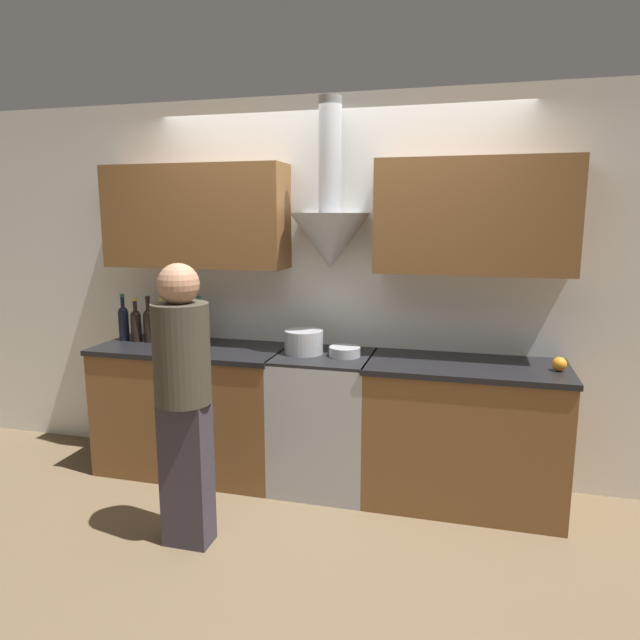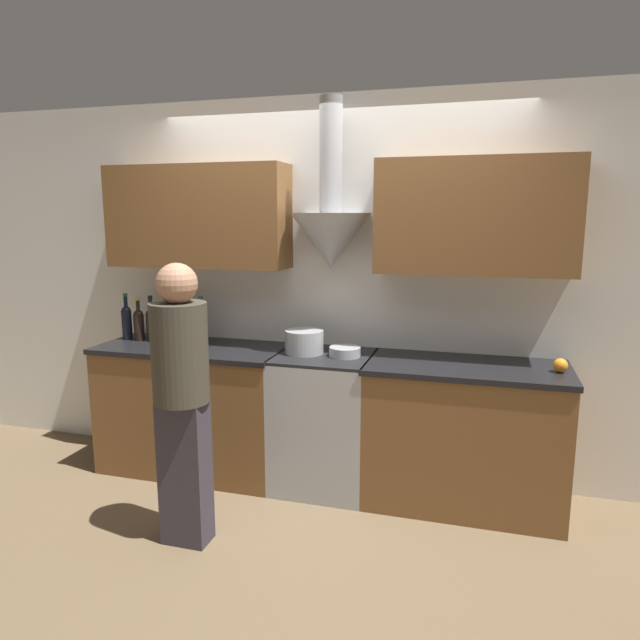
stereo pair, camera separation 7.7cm
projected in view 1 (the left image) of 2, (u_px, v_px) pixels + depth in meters
The scene contains 16 objects.
ground_plane at pixel (312, 505), 3.61m from camera, with size 12.00×12.00×0.00m, color brown.
wall_back at pixel (331, 266), 3.90m from camera, with size 8.40×0.53×2.60m.
counter_left at pixel (193, 408), 4.06m from camera, with size 1.32×0.62×0.91m.
counter_right at pixel (464, 433), 3.59m from camera, with size 1.22×0.62×0.91m.
stove_range at pixel (324, 420), 3.82m from camera, with size 0.62×0.60×0.91m.
wine_bottle_0 at pixel (124, 321), 4.16m from camera, with size 0.07×0.07×0.34m.
wine_bottle_1 at pixel (136, 324), 4.12m from camera, with size 0.07×0.07×0.32m.
wine_bottle_2 at pixel (149, 323), 4.10m from camera, with size 0.08×0.08×0.33m.
wine_bottle_3 at pixel (162, 324), 4.10m from camera, with size 0.08×0.08×0.32m.
wine_bottle_4 at pixel (173, 324), 4.05m from camera, with size 0.07×0.07×0.33m.
wine_bottle_5 at pixel (187, 324), 4.05m from camera, with size 0.08×0.08×0.34m.
wine_bottle_6 at pixel (200, 325), 4.02m from camera, with size 0.07×0.07×0.34m.
stock_pot at pixel (304, 342), 3.77m from camera, with size 0.26×0.26×0.16m.
mixing_bowl at pixel (345, 352), 3.69m from camera, with size 0.20×0.20×0.06m.
orange_fruit at pixel (559, 364), 3.34m from camera, with size 0.08×0.08×0.08m.
person_foreground_left at pixel (183, 392), 3.05m from camera, with size 0.30×0.30×1.57m.
Camera 1 is at (0.90, -3.22, 1.80)m, focal length 32.00 mm.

